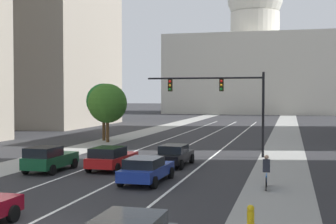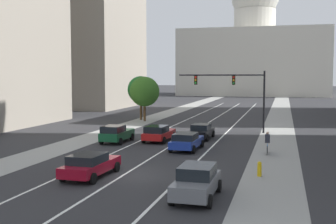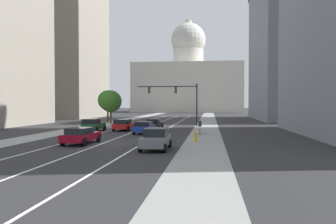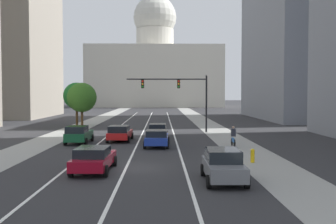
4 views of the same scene
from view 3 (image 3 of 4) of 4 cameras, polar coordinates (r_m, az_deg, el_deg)
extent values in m
plane|color=#2B2B2D|center=(69.35, -0.52, -1.45)|extent=(400.00, 400.00, 0.00)
cube|color=gray|center=(66.21, -8.57, -1.59)|extent=(3.49, 130.00, 0.01)
cube|color=gray|center=(63.74, 6.64, -1.70)|extent=(3.49, 130.00, 0.01)
cube|color=white|center=(55.24, -6.17, -2.17)|extent=(0.16, 90.00, 0.01)
cube|color=white|center=(54.54, -2.62, -2.21)|extent=(0.16, 90.00, 0.01)
cube|color=white|center=(54.06, 1.00, -2.24)|extent=(0.16, 90.00, 0.01)
cube|color=#9E9384|center=(92.21, -18.47, 11.64)|extent=(21.37, 22.32, 39.92)
cube|color=gray|center=(78.60, 20.30, 9.75)|extent=(15.28, 29.94, 29.94)
cube|color=beige|center=(142.20, 3.43, 3.98)|extent=(43.60, 25.86, 19.68)
cylinder|color=beige|center=(143.38, 3.44, 9.20)|extent=(12.57, 12.57, 6.43)
sphere|color=beige|center=(144.53, 3.44, 12.01)|extent=(14.39, 14.39, 14.39)
cylinder|color=beige|center=(145.86, 3.44, 14.51)|extent=(2.59, 2.59, 3.60)
cube|color=maroon|center=(29.99, -14.40, -4.05)|extent=(2.02, 4.77, 0.60)
cube|color=black|center=(29.57, -14.73, -3.06)|extent=(1.79, 2.30, 0.51)
cylinder|color=black|center=(31.85, -14.79, -4.27)|extent=(0.24, 0.65, 0.64)
cylinder|color=black|center=(31.15, -11.64, -4.39)|extent=(0.24, 0.65, 0.64)
cylinder|color=black|center=(28.97, -17.36, -4.85)|extent=(0.24, 0.65, 0.64)
cylinder|color=black|center=(28.19, -13.96, -5.00)|extent=(0.24, 0.65, 0.64)
cube|color=black|center=(45.46, -2.38, -2.18)|extent=(1.85, 4.45, 0.57)
cube|color=black|center=(45.29, -2.41, -1.50)|extent=(1.64, 2.19, 0.53)
cylinder|color=black|center=(47.12, -3.03, -2.40)|extent=(0.24, 0.65, 0.64)
cylinder|color=black|center=(46.79, -0.99, -2.43)|extent=(0.24, 0.65, 0.64)
cylinder|color=black|center=(44.20, -3.84, -2.66)|extent=(0.24, 0.65, 0.64)
cylinder|color=black|center=(43.86, -1.67, -2.69)|extent=(0.24, 0.65, 0.64)
cube|color=#14512D|center=(43.29, -12.38, -2.31)|extent=(1.83, 4.31, 0.70)
cube|color=black|center=(42.40, -12.81, -1.52)|extent=(1.65, 2.14, 0.58)
cylinder|color=black|center=(44.98, -12.78, -2.62)|extent=(0.23, 0.64, 0.64)
cylinder|color=black|center=(44.38, -10.65, -2.66)|extent=(0.23, 0.64, 0.64)
cylinder|color=black|center=(42.28, -14.18, -2.88)|extent=(0.23, 0.64, 0.64)
cylinder|color=black|center=(41.64, -11.94, -2.93)|extent=(0.23, 0.64, 0.64)
cube|color=red|center=(43.83, -7.38, -2.31)|extent=(2.03, 4.59, 0.59)
cube|color=black|center=(43.06, -7.67, -1.60)|extent=(1.80, 2.33, 0.58)
cylinder|color=black|center=(45.58, -7.95, -2.54)|extent=(0.24, 0.65, 0.64)
cylinder|color=black|center=(45.07, -5.68, -2.58)|extent=(0.24, 0.65, 0.64)
cylinder|color=black|center=(42.66, -9.17, -2.82)|extent=(0.24, 0.65, 0.64)
cylinder|color=black|center=(42.11, -6.76, -2.86)|extent=(0.24, 0.65, 0.64)
cube|color=slate|center=(25.38, -2.07, -4.88)|extent=(1.79, 4.28, 0.70)
cube|color=black|center=(25.49, -2.01, -3.39)|extent=(1.64, 2.23, 0.60)
cylinder|color=black|center=(27.00, -3.41, -5.25)|extent=(0.22, 0.64, 0.64)
cylinder|color=black|center=(26.72, 0.32, -5.31)|extent=(0.22, 0.64, 0.64)
cylinder|color=black|center=(24.17, -4.72, -6.03)|extent=(0.22, 0.64, 0.64)
cylinder|color=black|center=(23.86, -0.55, -6.12)|extent=(0.22, 0.64, 0.64)
cube|color=#1E389E|center=(39.23, -3.91, -2.74)|extent=(1.97, 4.65, 0.59)
cube|color=black|center=(38.71, -4.08, -1.99)|extent=(1.75, 2.24, 0.51)
cylinder|color=black|center=(40.98, -4.68, -2.98)|extent=(0.24, 0.65, 0.64)
cylinder|color=black|center=(40.59, -2.16, -3.01)|extent=(0.24, 0.65, 0.64)
cylinder|color=black|center=(37.96, -5.78, -3.33)|extent=(0.24, 0.65, 0.64)
cylinder|color=black|center=(37.54, -3.08, -3.38)|extent=(0.24, 0.65, 0.64)
cylinder|color=black|center=(50.66, 4.88, 1.16)|extent=(0.20, 0.20, 6.47)
cylinder|color=black|center=(51.11, -0.21, 4.32)|extent=(9.06, 0.14, 0.14)
cube|color=black|center=(50.93, 1.31, 3.71)|extent=(0.32, 0.28, 0.96)
sphere|color=red|center=(50.79, 1.29, 4.06)|extent=(0.20, 0.20, 0.20)
sphere|color=orange|center=(50.78, 1.29, 3.72)|extent=(0.20, 0.20, 0.20)
sphere|color=green|center=(50.77, 1.29, 3.38)|extent=(0.20, 0.20, 0.20)
cube|color=black|center=(51.50, -3.21, 3.68)|extent=(0.32, 0.28, 0.96)
sphere|color=red|center=(51.37, -3.24, 4.02)|extent=(0.20, 0.20, 0.20)
sphere|color=orange|center=(51.36, -3.24, 3.69)|extent=(0.20, 0.20, 0.20)
sphere|color=green|center=(51.34, -3.24, 3.36)|extent=(0.20, 0.20, 0.20)
cylinder|color=yellow|center=(30.58, 4.65, -4.41)|extent=(0.26, 0.26, 0.70)
sphere|color=yellow|center=(30.54, 4.65, -3.61)|extent=(0.26, 0.26, 0.26)
cylinder|color=yellow|center=(30.42, 4.64, -4.38)|extent=(0.10, 0.12, 0.10)
cylinder|color=black|center=(37.85, 5.40, -3.33)|extent=(0.07, 0.66, 0.66)
cylinder|color=black|center=(38.88, 5.41, -3.20)|extent=(0.07, 0.66, 0.66)
cube|color=#1959B2|center=(38.35, 5.41, -2.93)|extent=(0.09, 1.00, 0.36)
cube|color=#262833|center=(38.26, 5.41, -2.00)|extent=(0.37, 0.29, 0.64)
sphere|color=tan|center=(38.30, 5.41, -1.35)|extent=(0.22, 0.22, 0.22)
cylinder|color=#51381E|center=(61.33, -9.64, -0.66)|extent=(0.32, 0.32, 2.53)
sphere|color=#31621F|center=(61.29, -9.65, 1.81)|extent=(3.92, 3.92, 3.92)
cylinder|color=#51381E|center=(63.14, -10.11, -0.46)|extent=(0.32, 0.32, 2.84)
sphere|color=#1A5B23|center=(63.11, -10.12, 1.98)|extent=(3.63, 3.63, 3.63)
camera|label=1|loc=(13.47, 7.18, 6.99)|focal=51.82mm
camera|label=2|loc=(5.08, 7.26, 31.42)|focal=46.52mm
camera|label=4|loc=(8.78, -48.22, 7.37)|focal=43.03mm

